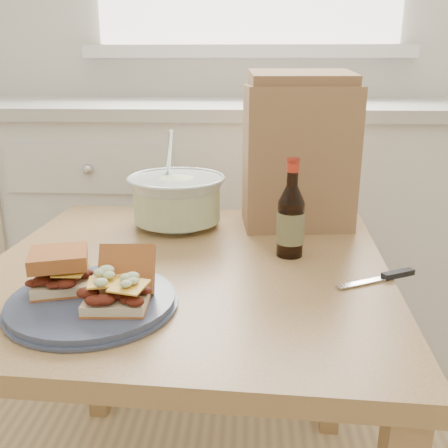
# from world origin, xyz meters

# --- Properties ---
(cabinet_run) EXTENTS (2.50, 0.64, 0.94)m
(cabinet_run) POSITION_xyz_m (-0.00, 1.70, 0.47)
(cabinet_run) COLOR white
(cabinet_run) RESTS_ON ground
(dining_table) EXTENTS (0.86, 0.86, 0.68)m
(dining_table) POSITION_xyz_m (-0.11, 0.79, 0.58)
(dining_table) COLOR tan
(dining_table) RESTS_ON ground
(plate) EXTENTS (0.28, 0.28, 0.02)m
(plate) POSITION_xyz_m (-0.24, 0.59, 0.69)
(plate) COLOR #3D4763
(plate) RESTS_ON dining_table
(sandwich_left) EXTENTS (0.12, 0.11, 0.07)m
(sandwich_left) POSITION_xyz_m (-0.30, 0.62, 0.73)
(sandwich_left) COLOR beige
(sandwich_left) RESTS_ON plate
(sandwich_right) EXTENTS (0.10, 0.14, 0.08)m
(sandwich_right) POSITION_xyz_m (-0.19, 0.58, 0.73)
(sandwich_right) COLOR beige
(sandwich_right) RESTS_ON plate
(coleslaw_bowl) EXTENTS (0.24, 0.24, 0.24)m
(coleslaw_bowl) POSITION_xyz_m (-0.16, 1.04, 0.74)
(coleslaw_bowl) COLOR silver
(coleslaw_bowl) RESTS_ON dining_table
(beer_bottle) EXTENTS (0.06, 0.06, 0.21)m
(beer_bottle) POSITION_xyz_m (0.11, 0.85, 0.76)
(beer_bottle) COLOR black
(beer_bottle) RESTS_ON dining_table
(knife) EXTENTS (0.16, 0.09, 0.01)m
(knife) POSITION_xyz_m (0.29, 0.73, 0.69)
(knife) COLOR silver
(knife) RESTS_ON dining_table
(paper_bag) EXTENTS (0.28, 0.20, 0.34)m
(paper_bag) POSITION_xyz_m (0.14, 1.07, 0.85)
(paper_bag) COLOR #956748
(paper_bag) RESTS_ON dining_table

